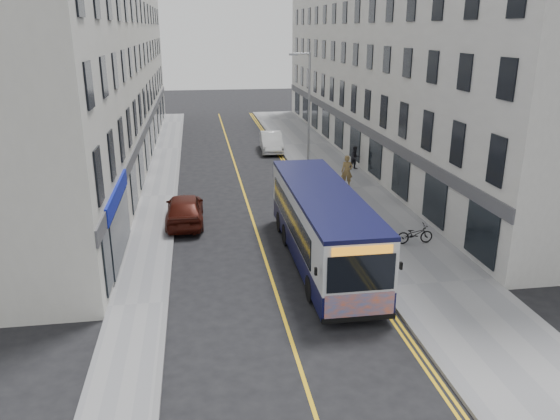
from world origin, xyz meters
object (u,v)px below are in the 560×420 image
object	(u,v)px
city_bus	(322,224)
car_maroon	(185,209)
car_white	(271,142)
streetlamp	(308,113)
pedestrian_near	(347,171)
bicycle	(415,234)
pedestrian_far	(355,158)

from	to	relation	value
city_bus	car_maroon	distance (m)	8.12
car_white	car_maroon	distance (m)	17.35
city_bus	car_white	xyz separation A→B (m)	(0.93, 21.78, -0.96)
streetlamp	city_bus	bearing A→B (deg)	-98.66
pedestrian_near	streetlamp	bearing A→B (deg)	158.20
bicycle	pedestrian_far	xyz separation A→B (m)	(1.17, 13.54, 0.37)
streetlamp	pedestrian_near	xyz separation A→B (m)	(2.10, -1.88, -3.30)
bicycle	car_white	world-z (taller)	car_white
pedestrian_far	car_white	distance (m)	8.54
city_bus	car_maroon	bearing A→B (deg)	134.67
city_bus	car_white	size ratio (longest dim) A/B	2.34
car_maroon	city_bus	bearing A→B (deg)	135.20
bicycle	car_maroon	world-z (taller)	car_maroon
city_bus	pedestrian_near	world-z (taller)	city_bus
car_white	car_maroon	world-z (taller)	car_maroon
pedestrian_far	car_white	world-z (taller)	pedestrian_far
pedestrian_far	car_white	size ratio (longest dim) A/B	0.35
streetlamp	pedestrian_near	world-z (taller)	streetlamp
bicycle	pedestrian_near	bearing A→B (deg)	3.34
pedestrian_near	car_maroon	size ratio (longest dim) A/B	0.42
city_bus	pedestrian_near	xyz separation A→B (m)	(4.00, 10.59, -0.64)
city_bus	bicycle	distance (m)	4.85
bicycle	pedestrian_near	size ratio (longest dim) A/B	0.87
streetlamp	pedestrian_near	size ratio (longest dim) A/B	4.14
pedestrian_far	pedestrian_near	bearing A→B (deg)	-130.32
city_bus	pedestrian_far	distance (m)	15.82
car_maroon	streetlamp	bearing A→B (deg)	-137.82
city_bus	pedestrian_far	bearing A→B (deg)	68.73
pedestrian_near	car_white	world-z (taller)	pedestrian_near
pedestrian_far	car_maroon	size ratio (longest dim) A/B	0.35
streetlamp	city_bus	distance (m)	12.89
car_maroon	car_white	bearing A→B (deg)	-111.83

